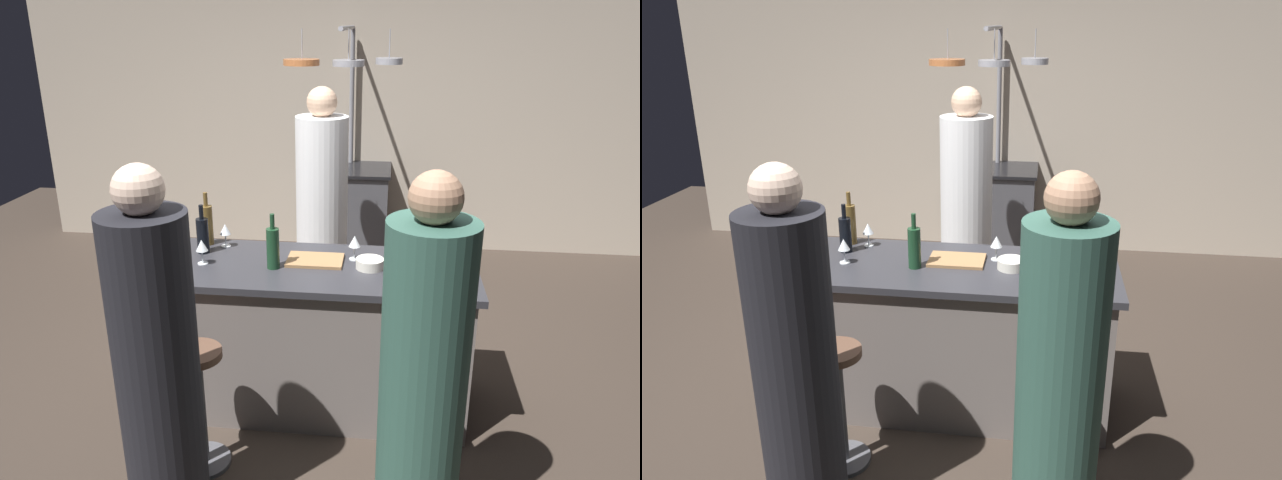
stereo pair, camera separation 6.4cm
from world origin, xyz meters
The scene contains 20 objects.
ground_plane centered at (0.00, 0.00, 0.00)m, with size 9.00×9.00×0.00m, color #382D26.
back_wall centered at (0.00, 2.85, 1.30)m, with size 6.40×0.16×2.60m, color #BCAD99.
kitchen_island centered at (0.00, 0.00, 0.45)m, with size 1.80×0.72×0.90m.
stove_range centered at (0.00, 2.45, 0.45)m, with size 0.80×0.64×0.89m.
chef centered at (-0.10, 1.07, 0.83)m, with size 0.38×0.38×1.78m.
bar_stool_left centered at (-0.52, -0.62, 0.38)m, with size 0.28×0.28×0.68m.
guest_left centered at (-0.56, -0.99, 0.79)m, with size 0.36×0.36×1.70m.
bar_stool_right centered at (0.52, -0.62, 0.38)m, with size 0.28×0.28×0.68m.
guest_right centered at (0.56, -0.97, 0.79)m, with size 0.36×0.36×1.70m.
overhead_pot_rack centered at (-0.02, 1.94, 1.69)m, with size 0.89×1.37×2.17m.
cutting_board centered at (-0.02, 0.06, 0.91)m, with size 0.32×0.22×0.02m, color #997047.
pepper_mill centered at (0.74, -0.01, 1.01)m, with size 0.05×0.05×0.21m, color #382319.
wine_bottle_dark centered at (-0.70, 0.12, 1.01)m, with size 0.07×0.07×0.30m.
wine_bottle_amber centered at (-0.71, 0.27, 1.03)m, with size 0.07×0.07×0.33m.
wine_bottle_green centered at (-0.24, -0.06, 1.02)m, with size 0.07×0.07×0.32m.
wine_glass_near_right_guest centered at (-0.65, -0.05, 1.01)m, with size 0.07×0.07×0.15m.
wine_glass_by_chef centered at (0.20, 0.12, 1.01)m, with size 0.07×0.07×0.15m.
wine_glass_near_left_guest centered at (-0.59, 0.24, 1.01)m, with size 0.07×0.07×0.15m.
mixing_bowl_ceramic centered at (0.30, 0.00, 0.93)m, with size 0.16×0.16×0.06m, color silver.
mixing_bowl_wooden centered at (0.60, -0.07, 0.93)m, with size 0.20×0.20×0.07m, color brown.
Camera 1 is at (0.39, -3.08, 2.20)m, focal length 33.36 mm.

